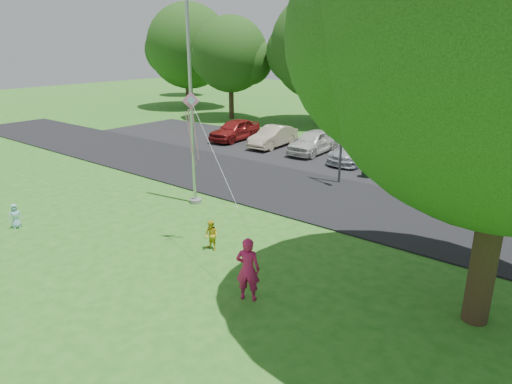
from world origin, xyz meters
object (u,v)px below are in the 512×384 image
Objects in this scene: trash_can at (367,170)px; child_yellow at (211,235)px; kite at (192,118)px; woman at (248,269)px; child_blue at (15,216)px; street_lamp at (347,112)px; flagpole at (191,105)px.

child_yellow is at bearing -91.40° from trash_can.
woman is at bearing -65.97° from kite.
street_lamp is at bearing -11.13° from child_blue.
child_blue is 8.06m from kite.
street_lamp is at bearing 91.84° from child_yellow.
street_lamp reaches higher than child_yellow.
street_lamp is at bearing -104.14° from trash_can.
woman is at bearing -27.97° from child_yellow.
flagpole is 6.01m from child_yellow.
trash_can is 10.90m from child_yellow.
child_yellow is 0.27× the size of kite.
kite reaches higher than child_blue.
child_blue is (-7.22, -14.09, 0.04)m from trash_can.
flagpole reaches higher than kite.
flagpole is 1.73× the size of street_lamp.
trash_can is at bearing 43.25° from kite.
flagpole reaches higher than child_blue.
street_lamp reaches higher than kite.
child_yellow reaches higher than trash_can.
child_yellow is at bearing -39.97° from kite.
flagpole is at bearing 95.09° from kite.
child_yellow is (0.16, -9.19, -2.96)m from street_lamp.
trash_can is at bearing -9.52° from child_blue.
child_blue is at bearing -154.51° from child_yellow.
street_lamp is 9.27m from kite.
kite is (-3.53, 1.57, 3.44)m from woman.
trash_can is at bearing 89.42° from child_yellow.
kite is at bearing -48.93° from woman.
woman is 1.74× the size of child_yellow.
street_lamp is 14.44m from child_blue.
street_lamp is 1.51× the size of kite.
child_blue is at bearing -15.74° from woman.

